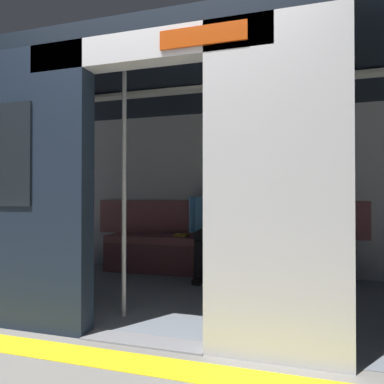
# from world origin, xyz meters

# --- Properties ---
(ground_plane) EXTENTS (60.00, 60.00, 0.00)m
(ground_plane) POSITION_xyz_m (0.00, 0.00, 0.00)
(ground_plane) COLOR gray
(platform_edge_strip) EXTENTS (8.00, 0.24, 0.01)m
(platform_edge_strip) POSITION_xyz_m (0.00, 0.30, 0.00)
(platform_edge_strip) COLOR yellow
(platform_edge_strip) RESTS_ON ground_plane
(train_car) EXTENTS (6.40, 2.61, 2.19)m
(train_car) POSITION_xyz_m (0.05, -1.13, 1.44)
(train_car) COLOR silver
(train_car) RESTS_ON ground_plane
(bench_seat) EXTENTS (2.93, 0.44, 0.47)m
(bench_seat) POSITION_xyz_m (0.00, -2.09, 0.36)
(bench_seat) COLOR #935156
(bench_seat) RESTS_ON ground_plane
(person_seated) EXTENTS (0.55, 0.70, 1.20)m
(person_seated) POSITION_xyz_m (0.06, -2.04, 0.69)
(person_seated) COLOR #4C8CC6
(person_seated) RESTS_ON ground_plane
(handbag) EXTENTS (0.26, 0.15, 0.17)m
(handbag) POSITION_xyz_m (-0.40, -2.13, 0.55)
(handbag) COLOR #262D4C
(handbag) RESTS_ON bench_seat
(book) EXTENTS (0.16, 0.23, 0.03)m
(book) POSITION_xyz_m (0.47, -2.17, 0.48)
(book) COLOR gold
(book) RESTS_ON bench_seat
(grab_pole_door) EXTENTS (0.04, 0.04, 2.05)m
(grab_pole_door) POSITION_xyz_m (0.37, -0.43, 1.03)
(grab_pole_door) COLOR silver
(grab_pole_door) RESTS_ON ground_plane
(grab_pole_far) EXTENTS (0.04, 0.04, 2.05)m
(grab_pole_far) POSITION_xyz_m (-0.37, -0.47, 1.03)
(grab_pole_far) COLOR silver
(grab_pole_far) RESTS_ON ground_plane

